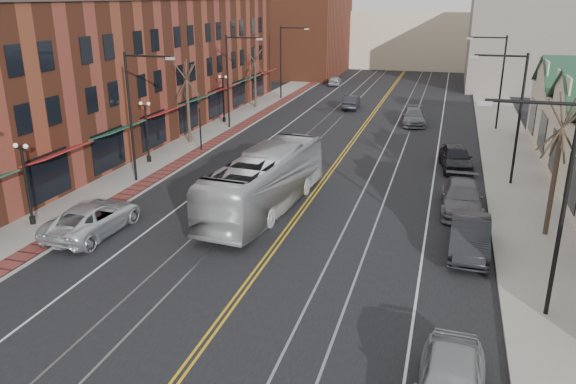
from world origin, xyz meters
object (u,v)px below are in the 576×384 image
Objects in this scene: parked_car_b at (470,236)px; parked_car_d at (456,158)px; parked_suv at (93,218)px; transit_bus at (265,181)px; parked_car_c at (462,198)px.

parked_car_d is at bearing 94.29° from parked_car_b.
parked_suv is 1.18× the size of parked_car_d.
transit_bus reaches higher than parked_car_b.
parked_suv is at bearing -155.59° from parked_car_c.
transit_bus reaches higher than parked_car_c.
parked_car_d is at bearing -127.29° from transit_bus.
transit_bus is 2.07× the size of parked_suv.
transit_bus is 10.90m from parked_car_c.
parked_car_d is (17.34, 16.51, 0.03)m from parked_suv.
parked_car_b is at bearing -169.38° from parked_suv.
parked_car_c is at bearing -95.00° from parked_car_d.
parked_suv is 19.58m from parked_car_c.
parked_car_b is at bearing 171.42° from transit_bus.
transit_bus is 2.20× the size of parked_car_c.
transit_bus is 14.97m from parked_car_d.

